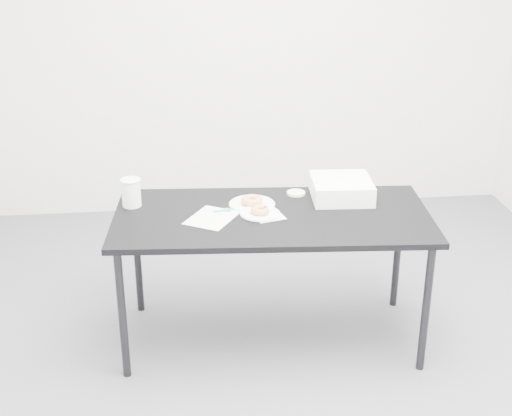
{
  "coord_description": "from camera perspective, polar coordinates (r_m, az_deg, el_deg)",
  "views": [
    {
      "loc": [
        -0.48,
        -3.06,
        2.14
      ],
      "look_at": [
        -0.13,
        0.02,
        0.82
      ],
      "focal_mm": 50.0,
      "sensor_mm": 36.0,
      "label": 1
    }
  ],
  "objects": [
    {
      "name": "donut_far",
      "position": [
        3.66,
        -0.33,
        0.62
      ],
      "size": [
        0.14,
        0.14,
        0.04
      ],
      "primitive_type": "torus",
      "rotation": [
        0.0,
        0.0,
        0.32
      ],
      "color": "#BE793C",
      "rests_on": "plate_far"
    },
    {
      "name": "plate_near",
      "position": [
        3.55,
        0.33,
        -0.45
      ],
      "size": [
        0.2,
        0.2,
        0.01
      ],
      "primitive_type": "cylinder",
      "color": "white",
      "rests_on": "napkin"
    },
    {
      "name": "coffee_cup",
      "position": [
        3.68,
        -9.96,
        1.23
      ],
      "size": [
        0.1,
        0.1,
        0.15
      ],
      "primitive_type": "cylinder",
      "color": "white",
      "rests_on": "table"
    },
    {
      "name": "table",
      "position": [
        3.58,
        1.29,
        -1.32
      ],
      "size": [
        1.63,
        0.85,
        0.72
      ],
      "rotation": [
        0.0,
        0.0,
        -0.07
      ],
      "color": "black",
      "rests_on": "floor"
    },
    {
      "name": "floor",
      "position": [
        3.77,
        2.08,
        -11.62
      ],
      "size": [
        4.0,
        4.0,
        0.0
      ],
      "primitive_type": "plane",
      "color": "#515156",
      "rests_on": "ground"
    },
    {
      "name": "plate_far",
      "position": [
        3.67,
        -0.33,
        0.31
      ],
      "size": [
        0.24,
        0.24,
        0.01
      ],
      "primitive_type": "cylinder",
      "color": "white",
      "rests_on": "table"
    },
    {
      "name": "cup_lid",
      "position": [
        3.81,
        3.22,
        1.2
      ],
      "size": [
        0.1,
        0.1,
        0.01
      ],
      "primitive_type": "cylinder",
      "color": "white",
      "rests_on": "table"
    },
    {
      "name": "bakery_box",
      "position": [
        3.77,
        6.84,
        1.55
      ],
      "size": [
        0.33,
        0.33,
        0.1
      ],
      "primitive_type": "cube",
      "rotation": [
        0.0,
        0.0,
        -0.06
      ],
      "color": "white",
      "rests_on": "table"
    },
    {
      "name": "wall_back",
      "position": [
        5.14,
        -1.02,
        14.21
      ],
      "size": [
        4.0,
        0.02,
        2.7
      ],
      "primitive_type": "cube",
      "color": "silver",
      "rests_on": "floor"
    },
    {
      "name": "logo_patch",
      "position": [
        3.6,
        -2.25,
        -0.16
      ],
      "size": [
        0.06,
        0.06,
        0.0
      ],
      "primitive_type": "cube",
      "rotation": [
        0.0,
        0.0,
        -0.54
      ],
      "color": "green",
      "rests_on": "scorecard"
    },
    {
      "name": "donut_near",
      "position": [
        3.54,
        0.33,
        -0.17
      ],
      "size": [
        0.11,
        0.11,
        0.03
      ],
      "primitive_type": "torus",
      "rotation": [
        0.0,
        0.0,
        0.13
      ],
      "color": "#BE793C",
      "rests_on": "plate_near"
    },
    {
      "name": "scorecard",
      "position": [
        3.52,
        -3.55,
        -0.79
      ],
      "size": [
        0.3,
        0.32,
        0.0
      ],
      "primitive_type": "cube",
      "rotation": [
        0.0,
        0.0,
        -0.54
      ],
      "color": "silver",
      "rests_on": "table"
    },
    {
      "name": "napkin",
      "position": [
        3.54,
        0.99,
        -0.62
      ],
      "size": [
        0.17,
        0.17,
        0.0
      ],
      "primitive_type": "cube",
      "rotation": [
        0.0,
        0.0,
        0.26
      ],
      "color": "silver",
      "rests_on": "table"
    },
    {
      "name": "pen",
      "position": [
        3.59,
        -2.57,
        -0.18
      ],
      "size": [
        0.12,
        0.03,
        0.01
      ],
      "primitive_type": "cylinder",
      "rotation": [
        0.0,
        1.57,
        0.21
      ],
      "color": "#0D8899",
      "rests_on": "scorecard"
    }
  ]
}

